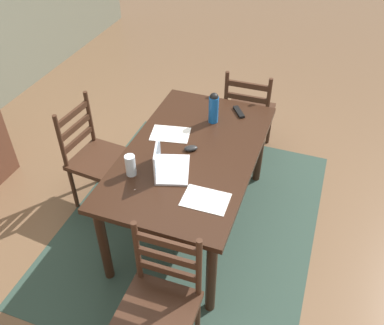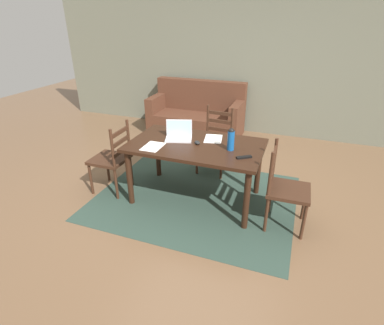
{
  "view_description": "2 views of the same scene",
  "coord_description": "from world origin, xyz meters",
  "px_view_note": "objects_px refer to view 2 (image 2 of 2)",
  "views": [
    {
      "loc": [
        -2.25,
        -0.81,
        2.64
      ],
      "look_at": [
        0.07,
        0.02,
        0.59
      ],
      "focal_mm": 38.71,
      "sensor_mm": 36.0,
      "label": 1
    },
    {
      "loc": [
        1.11,
        -3.15,
        2.14
      ],
      "look_at": [
        -0.06,
        0.03,
        0.48
      ],
      "focal_mm": 28.29,
      "sensor_mm": 36.0,
      "label": 2
    }
  ],
  "objects_px": {
    "dining_table": "(196,151)",
    "tv_remote": "(244,157)",
    "chair_far_head": "(215,142)",
    "computer_mouse": "(197,142)",
    "chair_right_near": "(285,189)",
    "laptop": "(179,134)",
    "drinking_glass": "(177,126)",
    "couch": "(197,115)",
    "water_bottle": "(231,139)",
    "chair_left_near": "(112,159)"
  },
  "relations": [
    {
      "from": "water_bottle",
      "to": "tv_remote",
      "type": "height_order",
      "value": "water_bottle"
    },
    {
      "from": "laptop",
      "to": "computer_mouse",
      "type": "height_order",
      "value": "laptop"
    },
    {
      "from": "dining_table",
      "to": "water_bottle",
      "type": "distance_m",
      "value": 0.49
    },
    {
      "from": "water_bottle",
      "to": "drinking_glass",
      "type": "bearing_deg",
      "value": 157.38
    },
    {
      "from": "computer_mouse",
      "to": "laptop",
      "type": "bearing_deg",
      "value": 131.48
    },
    {
      "from": "chair_far_head",
      "to": "tv_remote",
      "type": "distance_m",
      "value": 1.24
    },
    {
      "from": "chair_left_near",
      "to": "dining_table",
      "type": "bearing_deg",
      "value": 9.85
    },
    {
      "from": "laptop",
      "to": "tv_remote",
      "type": "xyz_separation_m",
      "value": [
        0.88,
        -0.29,
        -0.05
      ]
    },
    {
      "from": "tv_remote",
      "to": "laptop",
      "type": "bearing_deg",
      "value": 36.96
    },
    {
      "from": "chair_right_near",
      "to": "water_bottle",
      "type": "distance_m",
      "value": 0.8
    },
    {
      "from": "laptop",
      "to": "drinking_glass",
      "type": "distance_m",
      "value": 0.24
    },
    {
      "from": "chair_right_near",
      "to": "couch",
      "type": "relative_size",
      "value": 0.53
    },
    {
      "from": "couch",
      "to": "water_bottle",
      "type": "bearing_deg",
      "value": -62.36
    },
    {
      "from": "chair_left_near",
      "to": "water_bottle",
      "type": "distance_m",
      "value": 1.58
    },
    {
      "from": "chair_left_near",
      "to": "computer_mouse",
      "type": "distance_m",
      "value": 1.16
    },
    {
      "from": "water_bottle",
      "to": "chair_right_near",
      "type": "bearing_deg",
      "value": -13.55
    },
    {
      "from": "laptop",
      "to": "drinking_glass",
      "type": "height_order",
      "value": "laptop"
    },
    {
      "from": "water_bottle",
      "to": "couch",
      "type": "bearing_deg",
      "value": 117.64
    },
    {
      "from": "couch",
      "to": "laptop",
      "type": "relative_size",
      "value": 4.84
    },
    {
      "from": "tv_remote",
      "to": "dining_table",
      "type": "bearing_deg",
      "value": 37.68
    },
    {
      "from": "computer_mouse",
      "to": "tv_remote",
      "type": "xyz_separation_m",
      "value": [
        0.61,
        -0.2,
        -0.01
      ]
    },
    {
      "from": "couch",
      "to": "laptop",
      "type": "xyz_separation_m",
      "value": [
        0.54,
        -2.22,
        0.46
      ]
    },
    {
      "from": "couch",
      "to": "chair_right_near",
      "type": "bearing_deg",
      "value": -53.01
    },
    {
      "from": "chair_left_near",
      "to": "laptop",
      "type": "distance_m",
      "value": 0.94
    },
    {
      "from": "chair_left_near",
      "to": "couch",
      "type": "relative_size",
      "value": 0.53
    },
    {
      "from": "drinking_glass",
      "to": "laptop",
      "type": "bearing_deg",
      "value": -60.84
    },
    {
      "from": "couch",
      "to": "drinking_glass",
      "type": "relative_size",
      "value": 11.55
    },
    {
      "from": "laptop",
      "to": "water_bottle",
      "type": "height_order",
      "value": "water_bottle"
    },
    {
      "from": "tv_remote",
      "to": "couch",
      "type": "bearing_deg",
      "value": -5.4
    },
    {
      "from": "chair_left_near",
      "to": "computer_mouse",
      "type": "xyz_separation_m",
      "value": [
        1.1,
        0.2,
        0.31
      ]
    },
    {
      "from": "chair_right_near",
      "to": "couch",
      "type": "xyz_separation_m",
      "value": [
        -1.88,
        2.5,
        -0.11
      ]
    },
    {
      "from": "chair_left_near",
      "to": "drinking_glass",
      "type": "bearing_deg",
      "value": 34.74
    },
    {
      "from": "dining_table",
      "to": "chair_right_near",
      "type": "relative_size",
      "value": 1.68
    },
    {
      "from": "dining_table",
      "to": "laptop",
      "type": "bearing_deg",
      "value": 160.16
    },
    {
      "from": "chair_far_head",
      "to": "laptop",
      "type": "height_order",
      "value": "laptop"
    },
    {
      "from": "dining_table",
      "to": "laptop",
      "type": "relative_size",
      "value": 4.29
    },
    {
      "from": "chair_left_near",
      "to": "tv_remote",
      "type": "distance_m",
      "value": 1.73
    },
    {
      "from": "tv_remote",
      "to": "chair_far_head",
      "type": "bearing_deg",
      "value": -4.2
    },
    {
      "from": "laptop",
      "to": "drinking_glass",
      "type": "relative_size",
      "value": 2.38
    },
    {
      "from": "tv_remote",
      "to": "drinking_glass",
      "type": "bearing_deg",
      "value": 28.51
    },
    {
      "from": "chair_right_near",
      "to": "computer_mouse",
      "type": "bearing_deg",
      "value": 169.46
    },
    {
      "from": "laptop",
      "to": "tv_remote",
      "type": "height_order",
      "value": "laptop"
    },
    {
      "from": "chair_left_near",
      "to": "tv_remote",
      "type": "bearing_deg",
      "value": -0.2
    },
    {
      "from": "computer_mouse",
      "to": "tv_remote",
      "type": "distance_m",
      "value": 0.64
    },
    {
      "from": "dining_table",
      "to": "tv_remote",
      "type": "xyz_separation_m",
      "value": [
        0.62,
        -0.19,
        0.1
      ]
    },
    {
      "from": "chair_far_head",
      "to": "computer_mouse",
      "type": "distance_m",
      "value": 0.89
    },
    {
      "from": "chair_far_head",
      "to": "chair_right_near",
      "type": "height_order",
      "value": "same"
    },
    {
      "from": "chair_right_near",
      "to": "chair_far_head",
      "type": "bearing_deg",
      "value": 136.32
    },
    {
      "from": "dining_table",
      "to": "chair_right_near",
      "type": "xyz_separation_m",
      "value": [
        1.09,
        -0.19,
        -0.2
      ]
    },
    {
      "from": "couch",
      "to": "laptop",
      "type": "height_order",
      "value": "couch"
    }
  ]
}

